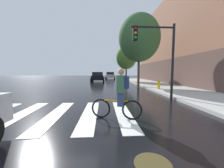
# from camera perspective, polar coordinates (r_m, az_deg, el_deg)

# --- Properties ---
(ground_plane) EXTENTS (120.00, 120.00, 0.00)m
(ground_plane) POSITION_cam_1_polar(r_m,az_deg,el_deg) (5.38, -20.29, -12.09)
(ground_plane) COLOR black
(crosswalk_stripes) EXTENTS (5.58, 3.66, 0.01)m
(crosswalk_stripes) POSITION_cam_1_polar(r_m,az_deg,el_deg) (5.46, -22.98, -11.86)
(crosswalk_stripes) COLOR silver
(crosswalk_stripes) RESTS_ON ground
(manhole_cover) EXTENTS (0.64, 0.64, 0.01)m
(manhole_cover) POSITION_cam_1_polar(r_m,az_deg,el_deg) (2.74, 16.97, -29.75)
(manhole_cover) COLOR #473D1E
(manhole_cover) RESTS_ON ground
(sedan_mid) EXTENTS (2.18, 4.62, 1.60)m
(sedan_mid) POSITION_cam_1_polar(r_m,az_deg,el_deg) (22.21, -6.09, 3.13)
(sedan_mid) COLOR black
(sedan_mid) RESTS_ON ground
(sedan_far) EXTENTS (2.51, 4.82, 1.62)m
(sedan_far) POSITION_cam_1_polar(r_m,az_deg,el_deg) (31.03, -0.68, 3.71)
(sedan_far) COLOR #B7B7BC
(sedan_far) RESTS_ON ground
(cyclist) EXTENTS (1.67, 0.50, 1.69)m
(cyclist) POSITION_cam_1_polar(r_m,az_deg,el_deg) (4.40, 3.38, -4.28)
(cyclist) COLOR black
(cyclist) RESTS_ON ground
(traffic_light_near) EXTENTS (2.47, 0.28, 4.20)m
(traffic_light_near) POSITION_cam_1_polar(r_m,az_deg,el_deg) (8.05, 19.28, 14.10)
(traffic_light_near) COLOR black
(traffic_light_near) RESTS_ON ground
(fire_hydrant) EXTENTS (0.33, 0.22, 0.78)m
(fire_hydrant) POSITION_cam_1_polar(r_m,az_deg,el_deg) (11.91, 19.32, -0.17)
(fire_hydrant) COLOR gold
(fire_hydrant) RESTS_ON sidewalk
(street_tree_near) EXTENTS (4.15, 4.15, 7.38)m
(street_tree_near) POSITION_cam_1_polar(r_m,az_deg,el_deg) (14.50, 11.51, 18.63)
(street_tree_near) COLOR #4C3823
(street_tree_near) RESTS_ON ground
(street_tree_mid) EXTENTS (3.23, 3.23, 5.74)m
(street_tree_mid) POSITION_cam_1_polar(r_m,az_deg,el_deg) (21.78, 6.13, 11.13)
(street_tree_mid) COLOR #4C3823
(street_tree_mid) RESTS_ON ground
(corner_building) EXTENTS (15.44, 21.74, 11.41)m
(corner_building) POSITION_cam_1_polar(r_m,az_deg,el_deg) (24.73, 37.50, 13.57)
(corner_building) COLOR brown
(corner_building) RESTS_ON ground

